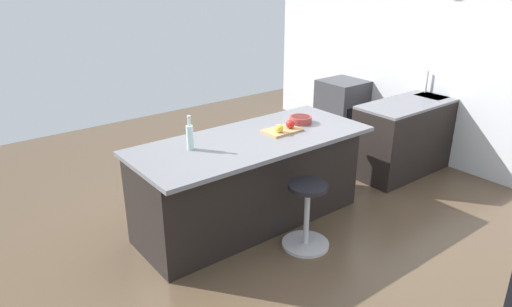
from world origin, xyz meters
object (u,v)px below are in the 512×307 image
(kitchen_island, at_px, (250,180))
(fruit_bowl, at_px, (301,119))
(stool_by_window, at_px, (307,217))
(oven_range, at_px, (342,109))
(apple_yellow, at_px, (279,128))
(apple_red, at_px, (290,124))
(cutting_board, at_px, (282,131))
(water_bottle, at_px, (190,136))

(kitchen_island, height_order, fruit_bowl, fruit_bowl)
(kitchen_island, relative_size, stool_by_window, 3.69)
(oven_range, distance_m, apple_yellow, 2.70)
(apple_red, bearing_deg, oven_range, -149.95)
(apple_red, bearing_deg, stool_by_window, 63.28)
(cutting_board, bearing_deg, water_bottle, -8.24)
(water_bottle, bearing_deg, fruit_bowl, 177.61)
(kitchen_island, xyz_separation_m, water_bottle, (0.61, -0.07, 0.58))
(fruit_bowl, bearing_deg, water_bottle, -2.39)
(water_bottle, height_order, fruit_bowl, water_bottle)
(water_bottle, xyz_separation_m, fruit_bowl, (-1.27, 0.05, -0.08))
(oven_range, bearing_deg, apple_red, 30.05)
(stool_by_window, height_order, cutting_board, cutting_board)
(stool_by_window, height_order, water_bottle, water_bottle)
(apple_yellow, bearing_deg, cutting_board, -149.02)
(water_bottle, bearing_deg, stool_by_window, 135.43)
(fruit_bowl, bearing_deg, cutting_board, 14.62)
(oven_range, height_order, kitchen_island, kitchen_island)
(stool_by_window, xyz_separation_m, cutting_board, (-0.20, -0.60, 0.63))
(apple_red, relative_size, water_bottle, 0.28)
(apple_red, relative_size, apple_yellow, 1.07)
(apple_yellow, height_order, water_bottle, water_bottle)
(kitchen_island, bearing_deg, water_bottle, -6.54)
(oven_range, xyz_separation_m, fruit_bowl, (1.92, 1.14, 0.52))
(oven_range, bearing_deg, fruit_bowl, 30.78)
(stool_by_window, bearing_deg, oven_range, -143.25)
(oven_range, relative_size, kitchen_island, 0.37)
(kitchen_island, height_order, water_bottle, water_bottle)
(stool_by_window, height_order, fruit_bowl, fruit_bowl)
(kitchen_island, bearing_deg, cutting_board, 168.81)
(cutting_board, distance_m, water_bottle, 0.97)
(stool_by_window, relative_size, water_bottle, 2.03)
(kitchen_island, distance_m, apple_yellow, 0.59)
(apple_red, bearing_deg, cutting_board, -11.58)
(kitchen_island, bearing_deg, stool_by_window, 102.06)
(stool_by_window, xyz_separation_m, water_bottle, (0.75, -0.74, 0.74))
(kitchen_island, height_order, cutting_board, cutting_board)
(oven_range, xyz_separation_m, apple_red, (2.16, 1.25, 0.55))
(oven_range, relative_size, cutting_board, 2.42)
(oven_range, bearing_deg, water_bottle, 18.85)
(apple_red, xyz_separation_m, water_bottle, (1.04, -0.16, 0.06))
(oven_range, bearing_deg, stool_by_window, 36.75)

